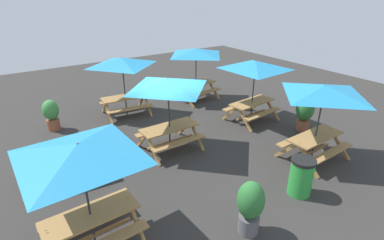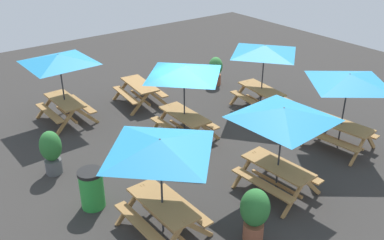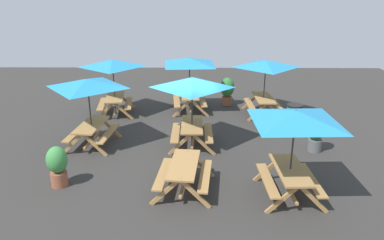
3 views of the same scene
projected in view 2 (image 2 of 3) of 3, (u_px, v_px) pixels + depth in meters
name	position (u px, v px, depth m)	size (l,w,h in m)	color
ground_plane	(199.00, 136.00, 13.27)	(25.08, 25.08, 0.00)	#33302D
picnic_table_0	(348.00, 84.00, 11.81)	(2.24, 2.24, 2.34)	#A87A44
picnic_table_1	(184.00, 76.00, 12.40)	(2.00, 2.00, 2.34)	#A87A44
picnic_table_2	(283.00, 120.00, 9.84)	(2.82, 2.82, 2.34)	#A87A44
picnic_table_3	(140.00, 89.00, 15.26)	(1.92, 1.67, 0.81)	#A87A44
picnic_table_4	(59.00, 64.00, 13.36)	(2.83, 2.83, 2.34)	#A87A44
picnic_table_5	(264.00, 54.00, 14.23)	(2.19, 2.19, 2.34)	#A87A44
picnic_table_6	(160.00, 153.00, 8.53)	(2.05, 2.05, 2.34)	#A87A44
trash_bin_green	(92.00, 189.00, 9.97)	(0.59, 0.59, 0.98)	green
potted_plant_0	(216.00, 70.00, 16.89)	(0.55, 0.55, 1.13)	#935138
potted_plant_1	(51.00, 151.00, 11.16)	(0.57, 0.57, 1.24)	#59595B
potted_plant_2	(255.00, 212.00, 8.86)	(0.63, 0.63, 1.26)	#935138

